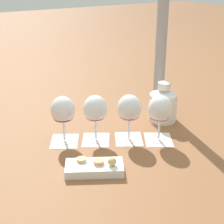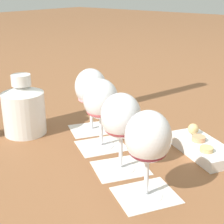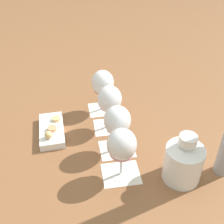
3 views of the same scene
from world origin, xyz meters
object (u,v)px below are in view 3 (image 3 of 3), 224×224
Objects in this scene: wine_glass_3 at (103,84)px; ceramic_vase at (184,160)px; wine_glass_2 at (110,101)px; snack_dish at (52,130)px; wine_glass_1 at (117,122)px; wine_glass_0 at (122,146)px.

wine_glass_3 reaches higher than ceramic_vase.
ceramic_vase is at bearing -178.24° from wine_glass_2.
snack_dish is (0.10, 0.18, -0.10)m from wine_glass_2.
wine_glass_1 reaches higher than ceramic_vase.
ceramic_vase is at bearing -133.80° from wine_glass_0.
wine_glass_1 is at bearing 151.39° from wine_glass_2.
wine_glass_0 reaches higher than ceramic_vase.
wine_glass_3 is (0.21, -0.11, -0.00)m from wine_glass_1.
wine_glass_1 and wine_glass_2 have the same top height.
wine_glass_3 reaches higher than snack_dish.
wine_glass_2 reaches higher than snack_dish.
snack_dish is (0.30, 0.06, -0.10)m from wine_glass_0.
wine_glass_0 reaches higher than snack_dish.
ceramic_vase is at bearing -162.45° from wine_glass_1.
ceramic_vase is at bearing 174.36° from wine_glass_3.
wine_glass_0 and wine_glass_3 have the same top height.
wine_glass_0 is 0.11m from wine_glass_1.
wine_glass_0 is 1.05× the size of ceramic_vase.
wine_glass_0 is 1.00× the size of wine_glass_2.
wine_glass_1 is 0.26m from snack_dish.
wine_glass_1 is 0.23m from wine_glass_3.
wine_glass_0 is at bearing 149.97° from wine_glass_3.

